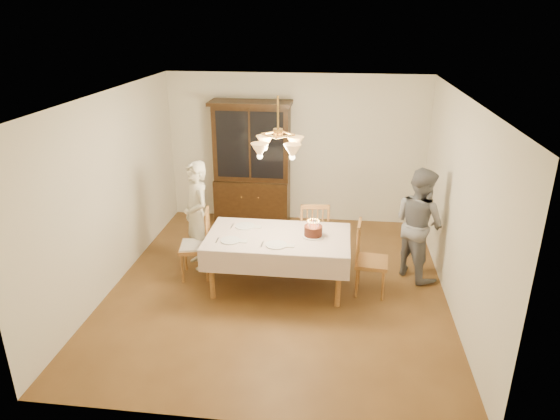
# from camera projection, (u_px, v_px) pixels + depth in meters

# --- Properties ---
(ground) EXTENTS (5.00, 5.00, 0.00)m
(ground) POSITION_uv_depth(u_px,v_px,m) (278.00, 286.00, 6.91)
(ground) COLOR brown
(ground) RESTS_ON ground
(room_shell) EXTENTS (5.00, 5.00, 5.00)m
(room_shell) POSITION_uv_depth(u_px,v_px,m) (278.00, 177.00, 6.33)
(room_shell) COLOR white
(room_shell) RESTS_ON ground
(dining_table) EXTENTS (1.90, 1.10, 0.76)m
(dining_table) POSITION_uv_depth(u_px,v_px,m) (278.00, 241.00, 6.66)
(dining_table) COLOR brown
(dining_table) RESTS_ON ground
(china_hutch) EXTENTS (1.38, 0.54, 2.16)m
(china_hutch) POSITION_uv_depth(u_px,v_px,m) (252.00, 166.00, 8.70)
(china_hutch) COLOR black
(china_hutch) RESTS_ON ground
(chair_far_side) EXTENTS (0.48, 0.46, 1.00)m
(chair_far_side) POSITION_uv_depth(u_px,v_px,m) (314.00, 236.00, 7.40)
(chair_far_side) COLOR brown
(chair_far_side) RESTS_ON ground
(chair_left_end) EXTENTS (0.49, 0.51, 1.00)m
(chair_left_end) POSITION_uv_depth(u_px,v_px,m) (196.00, 247.00, 7.01)
(chair_left_end) COLOR brown
(chair_left_end) RESTS_ON ground
(chair_right_end) EXTENTS (0.46, 0.48, 1.00)m
(chair_right_end) POSITION_uv_depth(u_px,v_px,m) (371.00, 262.00, 6.60)
(chair_right_end) COLOR brown
(chair_right_end) RESTS_ON ground
(elderly_woman) EXTENTS (0.65, 0.70, 1.60)m
(elderly_woman) POSITION_uv_depth(u_px,v_px,m) (197.00, 215.00, 7.20)
(elderly_woman) COLOR beige
(elderly_woman) RESTS_ON ground
(adult_in_grey) EXTENTS (0.95, 0.98, 1.60)m
(adult_in_grey) POSITION_uv_depth(u_px,v_px,m) (419.00, 223.00, 6.93)
(adult_in_grey) COLOR slate
(adult_in_grey) RESTS_ON ground
(birthday_cake) EXTENTS (0.30, 0.30, 0.23)m
(birthday_cake) POSITION_uv_depth(u_px,v_px,m) (313.00, 231.00, 6.60)
(birthday_cake) COLOR white
(birthday_cake) RESTS_ON dining_table
(place_setting_near_left) EXTENTS (0.40, 0.26, 0.02)m
(place_setting_near_left) POSITION_uv_depth(u_px,v_px,m) (231.00, 240.00, 6.48)
(place_setting_near_left) COLOR white
(place_setting_near_left) RESTS_ON dining_table
(place_setting_near_right) EXTENTS (0.42, 0.27, 0.02)m
(place_setting_near_right) POSITION_uv_depth(u_px,v_px,m) (277.00, 245.00, 6.36)
(place_setting_near_right) COLOR white
(place_setting_near_right) RESTS_ON dining_table
(place_setting_far_left) EXTENTS (0.42, 0.27, 0.02)m
(place_setting_far_left) POSITION_uv_depth(u_px,v_px,m) (246.00, 226.00, 6.92)
(place_setting_far_left) COLOR white
(place_setting_far_left) RESTS_ON dining_table
(chandelier) EXTENTS (0.62, 0.62, 0.73)m
(chandelier) POSITION_uv_depth(u_px,v_px,m) (278.00, 147.00, 6.19)
(chandelier) COLOR #BF8C3F
(chandelier) RESTS_ON ground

